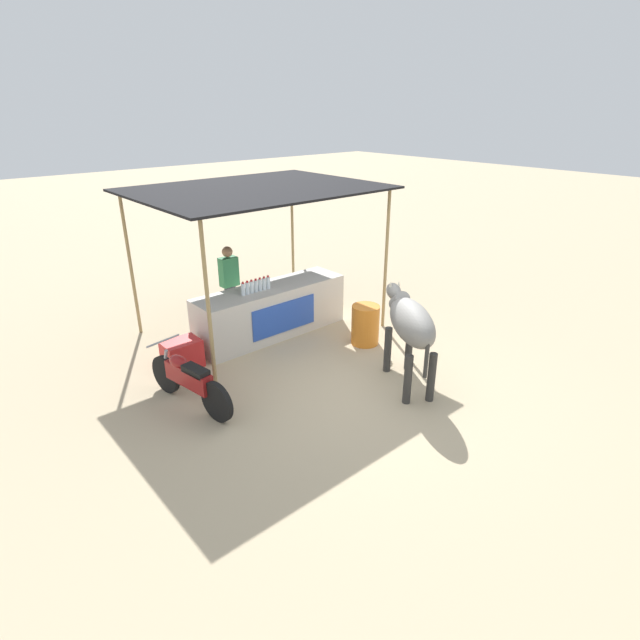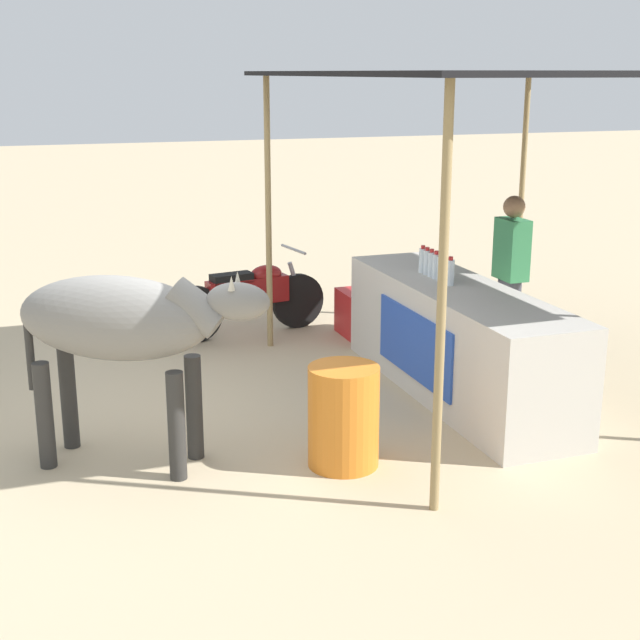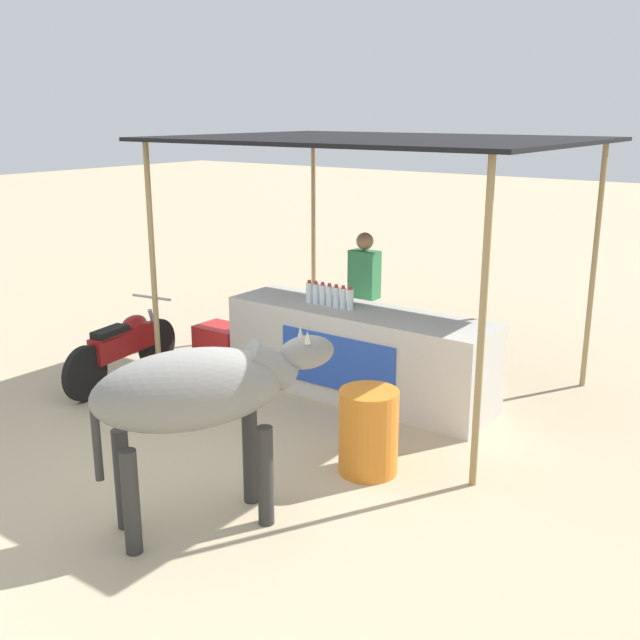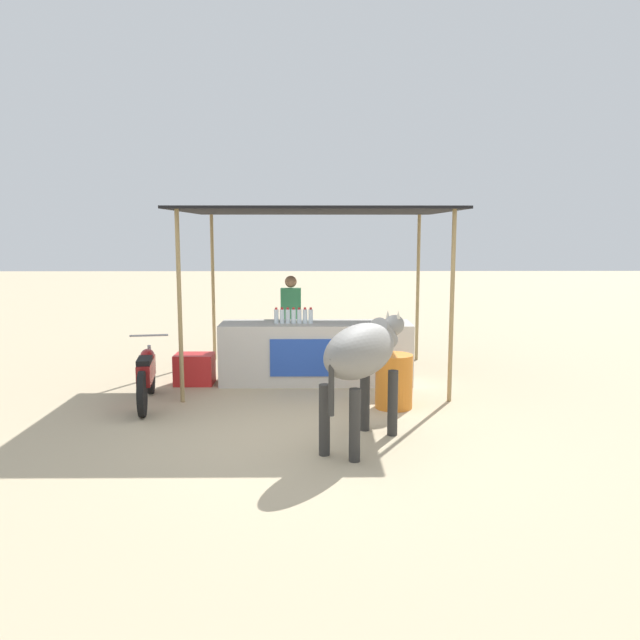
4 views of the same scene
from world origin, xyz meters
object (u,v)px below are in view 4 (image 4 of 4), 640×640
at_px(stall_counter, 316,353).
at_px(cow, 363,354).
at_px(cooler_box, 195,369).
at_px(motorcycle_parked, 147,374).
at_px(vendor_behind_counter, 291,323).
at_px(water_barrel, 394,381).

distance_m(stall_counter, cow, 2.98).
distance_m(stall_counter, cooler_box, 1.93).
bearing_deg(motorcycle_parked, cooler_box, 68.31).
height_order(vendor_behind_counter, cooler_box, vendor_behind_counter).
bearing_deg(stall_counter, vendor_behind_counter, 119.16).
bearing_deg(motorcycle_parked, vendor_behind_counter, 45.53).
bearing_deg(vendor_behind_counter, water_barrel, -56.11).
bearing_deg(stall_counter, motorcycle_parked, -152.60).
bearing_deg(cooler_box, stall_counter, 2.91).
xyz_separation_m(water_barrel, cow, (-0.54, -1.43, 0.66)).
xyz_separation_m(cooler_box, cow, (2.44, -2.79, 0.79)).
height_order(stall_counter, water_barrel, stall_counter).
distance_m(cow, motorcycle_parked, 3.38).
xyz_separation_m(cow, motorcycle_parked, (-2.89, 1.66, -0.60)).
height_order(stall_counter, vendor_behind_counter, vendor_behind_counter).
xyz_separation_m(water_barrel, motorcycle_parked, (-3.42, 0.23, 0.06)).
bearing_deg(motorcycle_parked, water_barrel, -3.78).
relative_size(cow, motorcycle_parked, 0.98).
xyz_separation_m(vendor_behind_counter, water_barrel, (1.48, -2.20, -0.48)).
xyz_separation_m(stall_counter, vendor_behind_counter, (-0.42, 0.75, 0.37)).
height_order(cooler_box, motorcycle_parked, motorcycle_parked).
distance_m(cooler_box, water_barrel, 3.27).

